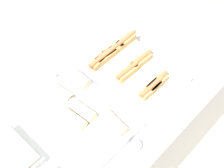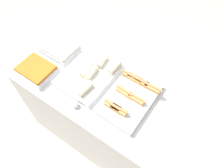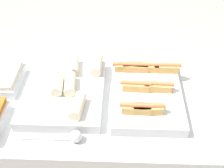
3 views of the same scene
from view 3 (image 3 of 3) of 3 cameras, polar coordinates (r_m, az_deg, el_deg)
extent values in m
cube|color=silver|center=(1.81, 2.28, -12.78)|extent=(1.72, 0.75, 0.87)
cube|color=silver|center=(1.48, 6.33, -1.80)|extent=(0.32, 0.49, 0.05)
cube|color=tan|center=(1.57, 6.29, 3.01)|extent=(0.13, 0.05, 0.04)
cylinder|color=#D66B42|center=(1.56, 6.34, 3.61)|extent=(0.15, 0.03, 0.02)
cube|color=tan|center=(1.58, 9.91, 2.86)|extent=(0.12, 0.05, 0.04)
cylinder|color=#D66B42|center=(1.57, 9.99, 3.45)|extent=(0.14, 0.02, 0.02)
cube|color=tan|center=(1.46, 8.41, -0.46)|extent=(0.13, 0.05, 0.04)
cylinder|color=#D66B42|center=(1.44, 8.48, 0.15)|extent=(0.15, 0.03, 0.02)
cube|color=tan|center=(1.34, 6.60, -4.57)|extent=(0.13, 0.05, 0.04)
cylinder|color=#D66B42|center=(1.33, 6.67, -3.94)|extent=(0.14, 0.03, 0.02)
cube|color=tan|center=(1.44, 4.37, -0.57)|extent=(0.13, 0.05, 0.04)
cylinder|color=#D66B42|center=(1.43, 4.41, 0.05)|extent=(0.15, 0.03, 0.02)
cube|color=tan|center=(1.34, 4.48, -4.53)|extent=(0.13, 0.05, 0.04)
cylinder|color=#D66B42|center=(1.32, 4.53, -3.90)|extent=(0.14, 0.03, 0.02)
cube|color=tan|center=(1.57, 2.61, 3.16)|extent=(0.13, 0.06, 0.04)
cylinder|color=#D66B42|center=(1.55, 2.63, 3.76)|extent=(0.15, 0.04, 0.02)
cube|color=tan|center=(1.56, 4.32, 3.00)|extent=(0.12, 0.05, 0.04)
cylinder|color=#D66B42|center=(1.55, 4.36, 3.60)|extent=(0.14, 0.02, 0.02)
cube|color=silver|center=(1.50, -8.68, -1.43)|extent=(0.37, 0.48, 0.05)
cylinder|color=beige|center=(1.47, -9.94, 0.10)|extent=(0.06, 0.14, 0.05)
cylinder|color=beige|center=(1.56, -2.77, 3.48)|extent=(0.05, 0.14, 0.05)
cylinder|color=beige|center=(1.34, -6.29, -3.96)|extent=(0.06, 0.14, 0.05)
cylinder|color=beige|center=(1.46, -7.70, -0.05)|extent=(0.06, 0.14, 0.05)
cylinder|color=beige|center=(1.57, -7.05, 3.43)|extent=(0.07, 0.14, 0.05)
cylinder|color=silver|center=(1.33, -11.55, -9.81)|extent=(0.23, 0.01, 0.01)
sphere|color=silver|center=(1.29, -6.65, -9.48)|extent=(0.05, 0.05, 0.05)
cylinder|color=silver|center=(1.72, -8.07, 4.04)|extent=(0.21, 0.01, 0.01)
sphere|color=silver|center=(1.70, -4.64, 4.56)|extent=(0.05, 0.05, 0.05)
camera|label=1|loc=(0.89, -70.28, 38.99)|focal=50.00mm
camera|label=2|loc=(0.74, 93.07, 46.36)|focal=35.00mm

